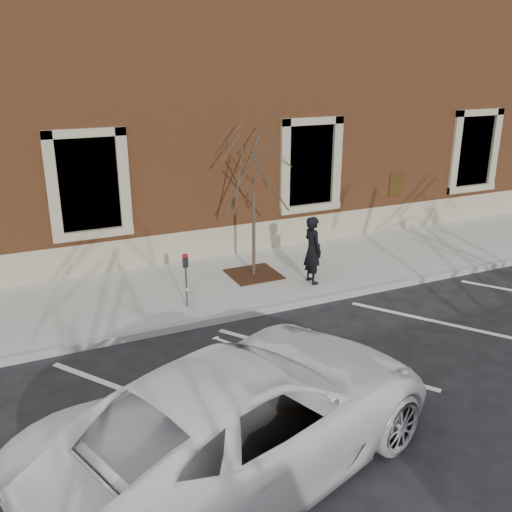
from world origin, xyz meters
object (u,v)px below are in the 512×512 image
man (313,250)px  sapling (254,166)px  parking_meter (186,271)px  white_truck (245,415)px

man → sapling: bearing=45.1°
man → parking_meter: (-3.14, -0.10, 0.02)m
man → parking_meter: man is taller
white_truck → sapling: bearing=-44.8°
sapling → white_truck: sapling is taller
man → white_truck: size_ratio=0.28×
man → sapling: sapling is taller
man → white_truck: man is taller
sapling → man: bearing=-43.9°
parking_meter → white_truck: size_ratio=0.20×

